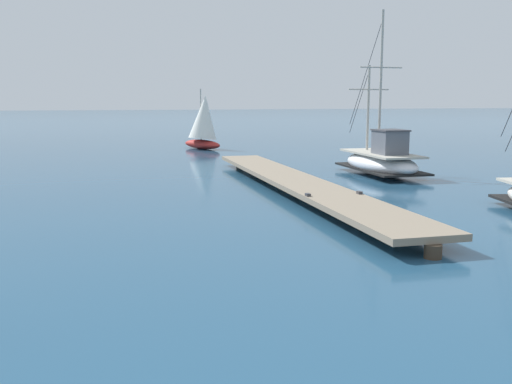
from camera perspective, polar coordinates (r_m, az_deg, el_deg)
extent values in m
cube|color=gray|center=(19.97, 3.98, 1.08)|extent=(3.11, 17.72, 0.16)
cylinder|color=#3D3023|center=(12.12, 17.28, -5.68)|extent=(0.36, 0.36, 0.29)
cylinder|color=#3D3023|center=(15.94, 8.97, -1.88)|extent=(0.36, 0.36, 0.29)
cylinder|color=#3D3023|center=(20.00, 3.97, 0.44)|extent=(0.36, 0.36, 0.29)
cylinder|color=#3D3023|center=(24.18, 0.68, 1.97)|extent=(0.36, 0.36, 0.29)
cylinder|color=#3D3023|center=(28.44, -1.64, 3.04)|extent=(0.36, 0.36, 0.29)
cube|color=#333338|center=(16.39, 5.21, -0.28)|extent=(0.13, 0.21, 0.08)
cube|color=#333338|center=(16.99, 10.30, -0.05)|extent=(0.13, 0.21, 0.08)
ellipsoid|color=silver|center=(25.07, 12.35, 2.78)|extent=(2.54, 5.27, 0.96)
cube|color=#B2AD9E|center=(25.03, 12.39, 3.79)|extent=(2.24, 4.74, 0.08)
cube|color=black|center=(25.09, 12.34, 2.29)|extent=(2.55, 5.16, 0.08)
cube|color=#565B66|center=(24.30, 13.24, 4.83)|extent=(1.16, 1.40, 0.96)
cube|color=#3D3D42|center=(24.27, 13.28, 6.03)|extent=(1.25, 1.51, 0.06)
cylinder|color=#B2ADA3|center=(25.17, 12.36, 10.68)|extent=(0.11, 0.11, 5.94)
cylinder|color=#B2ADA3|center=(25.19, 12.41, 12.08)|extent=(1.92, 0.21, 0.06)
cylinder|color=#333338|center=(26.62, 10.82, 11.28)|extent=(0.27, 3.08, 4.40)
cylinder|color=#B2ADA3|center=(26.19, 11.15, 8.25)|extent=(0.11, 0.11, 3.74)
cylinder|color=#B2ADA3|center=(26.19, 11.21, 10.03)|extent=(1.92, 0.21, 0.06)
cylinder|color=#333338|center=(27.11, 10.24, 8.69)|extent=(0.18, 1.95, 2.77)
ellipsoid|color=#AD2823|center=(38.06, -5.41, 4.78)|extent=(2.38, 3.83, 0.60)
cylinder|color=#B2ADA3|center=(38.04, -5.54, 7.73)|extent=(0.08, 0.08, 3.32)
cone|color=silver|center=(37.76, -5.23, 7.47)|extent=(2.66, 2.50, 3.00)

